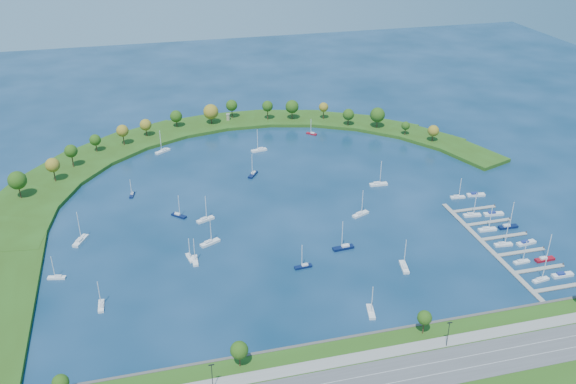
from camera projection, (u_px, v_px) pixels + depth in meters
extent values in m
plane|color=#07253F|center=(281.00, 205.00, 303.11)|extent=(700.00, 700.00, 0.00)
cube|color=#2B4913|center=(373.00, 382.00, 196.01)|extent=(420.00, 42.00, 1.60)
cube|color=#474442|center=(351.00, 338.00, 214.47)|extent=(420.00, 1.20, 1.80)
cube|color=#515154|center=(374.00, 380.00, 195.62)|extent=(420.00, 16.00, 0.12)
cube|color=gray|center=(361.00, 357.00, 205.08)|extent=(420.00, 5.00, 0.12)
cube|color=silver|center=(371.00, 375.00, 197.74)|extent=(420.00, 0.15, 0.02)
sphere|color=#214912|center=(61.00, 383.00, 186.55)|extent=(5.20, 5.20, 5.20)
cylinder|color=#382314|center=(240.00, 360.00, 200.23)|extent=(0.56, 0.56, 5.25)
sphere|color=#214912|center=(239.00, 351.00, 198.48)|extent=(6.00, 6.00, 6.00)
cylinder|color=#382314|center=(423.00, 327.00, 214.52)|extent=(0.56, 0.56, 5.60)
sphere|color=#214912|center=(424.00, 318.00, 212.76)|extent=(5.20, 5.20, 5.20)
cylinder|color=black|center=(212.00, 377.00, 190.04)|extent=(0.24, 0.24, 10.00)
cylinder|color=black|center=(448.00, 334.00, 207.73)|extent=(0.24, 0.24, 10.00)
cube|color=#2B4913|center=(8.00, 228.00, 281.36)|extent=(43.73, 48.72, 2.00)
cube|color=#2B4913|center=(33.00, 197.00, 308.73)|extent=(50.23, 54.30, 2.00)
cube|color=#2B4913|center=(67.00, 171.00, 335.24)|extent=(54.07, 56.09, 2.00)
cube|color=#2B4913|center=(107.00, 151.00, 359.38)|extent=(55.20, 54.07, 2.00)
cube|color=#2B4913|center=(150.00, 136.00, 379.73)|extent=(53.65, 48.47, 2.00)
cube|color=#2B4913|center=(195.00, 126.00, 395.12)|extent=(49.62, 39.75, 2.00)
cube|color=#2B4913|center=(241.00, 120.00, 404.66)|extent=(44.32, 29.96, 2.00)
cube|color=#2B4913|center=(287.00, 118.00, 407.80)|extent=(49.49, 38.05, 2.00)
cube|color=#2B4913|center=(334.00, 121.00, 404.35)|extent=(51.13, 44.12, 2.00)
cube|color=#2B4913|center=(380.00, 127.00, 394.52)|extent=(49.19, 47.96, 2.00)
cube|color=#2B4913|center=(425.00, 137.00, 378.88)|extent=(43.90, 49.49, 2.00)
cube|color=#2B4913|center=(467.00, 152.00, 358.32)|extent=(35.67, 48.74, 2.00)
cylinder|color=#382314|center=(20.00, 191.00, 303.59)|extent=(0.56, 0.56, 7.91)
sphere|color=#214912|center=(17.00, 180.00, 300.94)|extent=(9.11, 9.11, 9.11)
cylinder|color=#382314|center=(54.00, 174.00, 320.17)|extent=(0.56, 0.56, 7.86)
sphere|color=brown|center=(53.00, 165.00, 317.69)|extent=(7.48, 7.48, 7.48)
cylinder|color=#382314|center=(73.00, 160.00, 335.91)|extent=(0.56, 0.56, 8.12)
sphere|color=#214912|center=(71.00, 151.00, 333.40)|extent=(7.08, 7.08, 7.08)
cylinder|color=#382314|center=(96.00, 147.00, 355.16)|extent=(0.56, 0.56, 5.96)
sphere|color=#214912|center=(95.00, 140.00, 353.20)|extent=(6.53, 6.53, 6.53)
cylinder|color=#382314|center=(124.00, 139.00, 363.54)|extent=(0.56, 0.56, 7.60)
sphere|color=brown|center=(122.00, 131.00, 361.15)|extent=(7.13, 7.13, 7.13)
cylinder|color=#382314|center=(146.00, 132.00, 376.18)|extent=(0.56, 0.56, 5.99)
sphere|color=brown|center=(146.00, 125.00, 374.16)|extent=(7.08, 7.08, 7.08)
cylinder|color=#382314|center=(177.00, 123.00, 390.04)|extent=(0.56, 0.56, 5.60)
sphere|color=#214912|center=(176.00, 116.00, 388.05)|extent=(7.67, 7.67, 7.67)
cylinder|color=#382314|center=(211.00, 119.00, 394.87)|extent=(0.56, 0.56, 6.29)
sphere|color=brown|center=(211.00, 112.00, 392.54)|extent=(9.63, 9.63, 9.63)
cylinder|color=#382314|center=(232.00, 113.00, 404.16)|extent=(0.56, 0.56, 7.19)
sphere|color=#214912|center=(232.00, 105.00, 401.83)|extent=(7.47, 7.47, 7.47)
cylinder|color=#382314|center=(268.00, 114.00, 401.13)|extent=(0.56, 0.56, 7.92)
sphere|color=#214912|center=(267.00, 106.00, 398.67)|extent=(7.05, 7.05, 7.05)
cylinder|color=#382314|center=(292.00, 114.00, 402.02)|extent=(0.56, 0.56, 6.98)
sphere|color=#214912|center=(292.00, 107.00, 399.63)|extent=(8.64, 8.64, 8.64)
cylinder|color=#382314|center=(323.00, 114.00, 402.31)|extent=(0.56, 0.56, 7.04)
sphere|color=brown|center=(324.00, 107.00, 400.13)|extent=(6.13, 6.13, 6.13)
cylinder|color=#382314|center=(348.00, 121.00, 392.34)|extent=(0.56, 0.56, 5.93)
sphere|color=#214912|center=(348.00, 114.00, 390.31)|extent=(7.29, 7.29, 7.29)
cylinder|color=#382314|center=(377.00, 123.00, 388.72)|extent=(0.56, 0.56, 6.71)
sphere|color=#214912|center=(378.00, 115.00, 386.33)|extent=(9.35, 9.35, 9.35)
cylinder|color=#382314|center=(405.00, 131.00, 378.29)|extent=(0.56, 0.56, 4.97)
sphere|color=#214912|center=(406.00, 126.00, 376.66)|extent=(5.26, 5.26, 5.26)
cylinder|color=#382314|center=(433.00, 137.00, 368.69)|extent=(0.56, 0.56, 5.57)
sphere|color=brown|center=(433.00, 131.00, 366.79)|extent=(6.79, 6.79, 6.79)
cylinder|color=gray|center=(228.00, 117.00, 401.38)|extent=(2.20, 2.20, 3.98)
cylinder|color=gray|center=(228.00, 114.00, 400.40)|extent=(2.60, 2.60, 0.30)
cube|color=gray|center=(488.00, 248.00, 267.69)|extent=(2.20, 82.00, 0.40)
cube|color=gray|center=(560.00, 287.00, 241.96)|extent=(22.00, 2.00, 0.40)
cube|color=gray|center=(540.00, 269.00, 253.32)|extent=(22.00, 2.00, 0.40)
cylinder|color=#382314|center=(563.00, 265.00, 255.61)|extent=(0.36, 0.36, 1.60)
cube|color=gray|center=(521.00, 252.00, 264.68)|extent=(22.00, 2.00, 0.40)
cylinder|color=#382314|center=(544.00, 248.00, 266.98)|extent=(0.36, 0.36, 1.60)
cube|color=gray|center=(504.00, 236.00, 276.04)|extent=(22.00, 2.00, 0.40)
cylinder|color=#382314|center=(526.00, 233.00, 278.34)|extent=(0.36, 0.36, 1.60)
cube|color=gray|center=(489.00, 222.00, 287.41)|extent=(22.00, 2.00, 0.40)
cylinder|color=#382314|center=(510.00, 219.00, 289.70)|extent=(0.36, 0.36, 1.60)
cube|color=gray|center=(475.00, 209.00, 298.77)|extent=(22.00, 2.00, 0.40)
cylinder|color=#382314|center=(495.00, 206.00, 301.06)|extent=(0.36, 0.36, 1.60)
cube|color=silver|center=(195.00, 261.00, 258.42)|extent=(2.57, 7.98, 0.95)
cube|color=silver|center=(195.00, 258.00, 258.74)|extent=(1.67, 2.83, 0.66)
cylinder|color=silver|center=(194.00, 250.00, 255.21)|extent=(0.32, 0.32, 10.64)
cube|color=silver|center=(404.00, 267.00, 254.10)|extent=(4.15, 9.30, 1.08)
cube|color=silver|center=(405.00, 266.00, 252.88)|extent=(2.32, 3.42, 0.75)
cylinder|color=silver|center=(405.00, 253.00, 251.71)|extent=(0.32, 0.32, 12.13)
cube|color=silver|center=(57.00, 278.00, 247.61)|extent=(7.40, 3.49, 0.86)
cube|color=silver|center=(58.00, 276.00, 247.29)|extent=(2.74, 1.91, 0.60)
cylinder|color=silver|center=(53.00, 267.00, 245.18)|extent=(0.32, 0.32, 9.64)
cube|color=silver|center=(163.00, 151.00, 360.35)|extent=(9.23, 7.51, 1.13)
cube|color=silver|center=(164.00, 149.00, 360.54)|extent=(3.75, 3.39, 0.79)
cylinder|color=silver|center=(161.00, 141.00, 356.68)|extent=(0.32, 0.32, 12.69)
cube|color=silver|center=(81.00, 241.00, 272.25)|extent=(6.87, 10.16, 1.19)
cube|color=silver|center=(79.00, 240.00, 270.92)|extent=(3.28, 3.98, 0.84)
cylinder|color=silver|center=(79.00, 226.00, 269.60)|extent=(0.32, 0.32, 13.43)
cube|color=silver|center=(190.00, 258.00, 260.40)|extent=(3.22, 7.24, 0.84)
cube|color=silver|center=(189.00, 256.00, 260.63)|extent=(1.80, 2.66, 0.59)
cylinder|color=silver|center=(189.00, 248.00, 257.59)|extent=(0.32, 0.32, 9.45)
cube|color=silver|center=(259.00, 150.00, 361.83)|extent=(9.70, 4.32, 1.13)
cube|color=silver|center=(260.00, 148.00, 361.75)|extent=(3.57, 2.41, 0.79)
cylinder|color=silver|center=(257.00, 140.00, 358.39)|extent=(0.32, 0.32, 12.66)
cube|color=#09153B|center=(303.00, 267.00, 254.56)|extent=(7.59, 2.70, 0.89)
cube|color=silver|center=(305.00, 265.00, 254.42)|extent=(2.72, 1.67, 0.62)
cylinder|color=silver|center=(302.00, 256.00, 251.87)|extent=(0.32, 0.32, 10.04)
cube|color=silver|center=(101.00, 306.00, 231.23)|extent=(2.28, 7.65, 0.91)
cube|color=silver|center=(101.00, 306.00, 230.21)|extent=(1.54, 2.69, 0.64)
cylinder|color=silver|center=(99.00, 293.00, 229.19)|extent=(0.32, 0.32, 10.27)
cube|color=#09153B|center=(179.00, 216.00, 292.49)|extent=(7.15, 7.04, 0.94)
cube|color=silver|center=(178.00, 214.00, 292.47)|extent=(3.04, 3.02, 0.66)
cylinder|color=silver|center=(179.00, 205.00, 289.57)|extent=(0.32, 0.32, 10.58)
cube|color=silver|center=(371.00, 312.00, 228.13)|extent=(4.09, 8.69, 1.01)
cube|color=silver|center=(371.00, 309.00, 228.49)|extent=(2.23, 3.22, 0.70)
cylinder|color=silver|center=(372.00, 300.00, 224.71)|extent=(0.32, 0.32, 11.32)
cube|color=silver|center=(210.00, 243.00, 270.82)|extent=(9.39, 6.25, 1.10)
cube|color=silver|center=(208.00, 242.00, 269.87)|extent=(3.67, 3.00, 0.77)
cylinder|color=silver|center=(211.00, 229.00, 268.14)|extent=(0.32, 0.32, 12.39)
cube|color=silver|center=(205.00, 220.00, 289.04)|extent=(8.94, 5.68, 1.04)
cube|color=silver|center=(204.00, 219.00, 288.16)|extent=(3.47, 2.77, 0.73)
cylinder|color=silver|center=(206.00, 207.00, 286.49)|extent=(0.32, 0.32, 11.73)
cube|color=silver|center=(378.00, 184.00, 321.99)|extent=(9.56, 3.05, 1.13)
cube|color=silver|center=(377.00, 183.00, 321.37)|extent=(3.39, 1.99, 0.79)
cylinder|color=silver|center=(381.00, 172.00, 318.94)|extent=(0.32, 0.32, 12.77)
cube|color=#09153B|center=(253.00, 175.00, 332.48)|extent=(6.82, 8.50, 1.03)
cube|color=silver|center=(253.00, 173.00, 332.80)|extent=(3.09, 3.45, 0.72)
cylinder|color=silver|center=(252.00, 164.00, 329.00)|extent=(0.32, 0.32, 11.64)
cube|color=#09153B|center=(132.00, 195.00, 311.61)|extent=(3.18, 6.61, 0.77)
cube|color=silver|center=(132.00, 193.00, 311.88)|extent=(1.72, 2.46, 0.54)
cylinder|color=silver|center=(131.00, 187.00, 309.01)|extent=(0.32, 0.32, 8.61)
cube|color=silver|center=(361.00, 214.00, 293.66)|extent=(9.17, 5.94, 1.07)
cube|color=silver|center=(359.00, 213.00, 292.75)|extent=(3.57, 2.88, 0.75)
cylinder|color=silver|center=(362.00, 202.00, 291.05)|extent=(0.32, 0.32, 12.05)
cube|color=maroon|center=(312.00, 134.00, 385.29)|extent=(6.29, 6.11, 0.82)
cube|color=silver|center=(313.00, 133.00, 384.67)|extent=(2.66, 2.62, 0.58)
cylinder|color=silver|center=(311.00, 126.00, 383.22)|extent=(0.32, 0.32, 9.25)
cube|color=#09153B|center=(343.00, 248.00, 267.16)|extent=(9.57, 3.40, 1.13)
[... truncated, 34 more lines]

